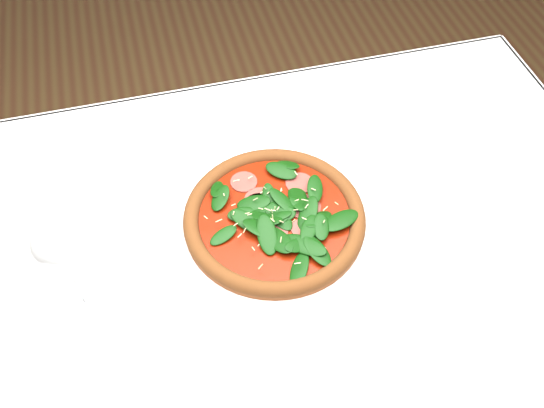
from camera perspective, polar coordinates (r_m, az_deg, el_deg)
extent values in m
cube|color=silver|center=(0.95, 0.05, -4.98)|extent=(1.20, 0.80, 0.04)
cylinder|color=#513920|center=(1.50, -24.13, -6.38)|extent=(0.06, 0.06, 0.71)
cylinder|color=#513920|center=(1.59, 15.95, 1.75)|extent=(0.06, 0.06, 0.71)
cube|color=silver|center=(1.27, -4.59, 7.42)|extent=(1.20, 0.01, 0.22)
cylinder|color=white|center=(0.95, 0.22, -1.89)|extent=(0.33, 0.33, 0.01)
torus|color=white|center=(0.95, 0.22, -1.76)|extent=(0.33, 0.33, 0.01)
cylinder|color=#985124|center=(0.94, 0.23, -1.52)|extent=(0.35, 0.35, 0.01)
torus|color=#9B5323|center=(0.94, 0.23, -1.24)|extent=(0.35, 0.35, 0.02)
cylinder|color=#931705|center=(0.94, 0.23, -1.24)|extent=(0.29, 0.29, 0.00)
cylinder|color=#95493B|center=(0.94, 0.23, -1.10)|extent=(0.25, 0.25, 0.00)
ellipsoid|color=#0E3B0A|center=(0.93, 0.23, -0.75)|extent=(0.28, 0.28, 0.02)
cylinder|color=beige|center=(0.92, 0.23, -0.54)|extent=(0.25, 0.25, 0.00)
cylinder|color=silver|center=(0.92, -17.13, -8.71)|extent=(0.07, 0.07, 0.00)
cylinder|color=silver|center=(0.88, -17.83, -7.18)|extent=(0.01, 0.01, 0.09)
ellipsoid|color=silver|center=(0.81, -19.27, -4.02)|extent=(0.08, 0.08, 0.10)
cylinder|color=white|center=(1.14, 18.84, 6.14)|extent=(0.14, 0.14, 0.01)
torus|color=white|center=(1.14, 18.88, 6.24)|extent=(0.14, 0.14, 0.01)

